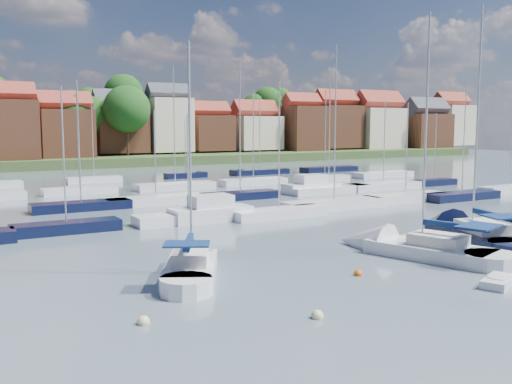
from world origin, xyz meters
TOP-DOWN VIEW (x-y plane):
  - ground at (0.00, 40.00)m, footprint 260.00×260.00m
  - sailboat_left at (-13.38, 5.10)m, footprint 6.88×10.03m
  - sailboat_centre at (0.28, 2.53)m, footprint 6.71×12.27m
  - sailboat_navy at (7.62, 4.50)m, footprint 7.02×13.27m
  - tender at (-0.84, -5.04)m, footprint 2.82×2.10m
  - buoy_a at (-18.40, -1.56)m, footprint 0.53×0.53m
  - buoy_b at (-11.74, -4.49)m, footprint 0.53×0.53m
  - buoy_c at (-5.78, 0.04)m, footprint 0.47×0.47m
  - buoy_e at (3.60, 6.37)m, footprint 0.55×0.55m
  - buoy_g at (10.62, 2.93)m, footprint 0.54×0.54m
  - buoy_h at (8.27, 1.88)m, footprint 0.48×0.48m
  - marina_field at (1.91, 35.15)m, footprint 79.62×41.41m
  - far_shore_town at (2.23, 132.67)m, footprint 212.46×90.00m

SIDE VIEW (x-z plane):
  - ground at x=0.00m, z-range 0.00..0.00m
  - buoy_a at x=-18.40m, z-range -0.26..0.26m
  - buoy_b at x=-11.74m, z-range -0.26..0.26m
  - buoy_c at x=-5.78m, z-range -0.24..0.24m
  - buoy_e at x=3.60m, z-range -0.28..0.28m
  - buoy_g at x=10.62m, z-range -0.27..0.27m
  - buoy_h at x=8.27m, z-range -0.24..0.24m
  - tender at x=-0.84m, z-range -0.06..0.49m
  - sailboat_navy at x=7.62m, z-range -8.52..9.21m
  - sailboat_centre at x=0.28m, z-range -7.71..8.42m
  - sailboat_left at x=-13.38m, z-range -6.43..7.15m
  - marina_field at x=1.91m, z-range -7.53..8.40m
  - far_shore_town at x=2.23m, z-range -6.53..15.74m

